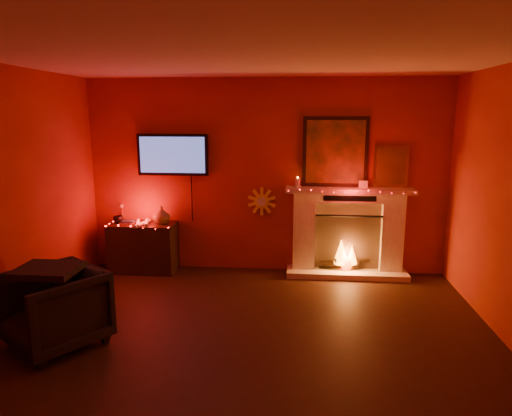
{
  "coord_description": "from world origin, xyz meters",
  "views": [
    {
      "loc": [
        0.44,
        -3.81,
        2.2
      ],
      "look_at": [
        -0.06,
        1.7,
        1.06
      ],
      "focal_mm": 32.0,
      "sensor_mm": 36.0,
      "label": 1
    }
  ],
  "objects": [
    {
      "name": "armchair",
      "position": [
        -1.85,
        0.08,
        0.38
      ],
      "size": [
        1.14,
        1.14,
        0.75
      ],
      "primitive_type": "imported",
      "rotation": [
        0.0,
        0.0,
        -0.63
      ],
      "color": "black",
      "rests_on": "floor"
    },
    {
      "name": "room",
      "position": [
        0.0,
        0.0,
        1.35
      ],
      "size": [
        5.0,
        5.0,
        5.0
      ],
      "color": "black",
      "rests_on": "ground"
    },
    {
      "name": "tv",
      "position": [
        -1.3,
        2.45,
        1.65
      ],
      "size": [
        1.0,
        0.07,
        1.24
      ],
      "color": "black",
      "rests_on": "room"
    },
    {
      "name": "console_table",
      "position": [
        -1.71,
        2.26,
        0.38
      ],
      "size": [
        0.92,
        0.54,
        0.95
      ],
      "color": "black",
      "rests_on": "floor"
    },
    {
      "name": "sunburst_clock",
      "position": [
        -0.05,
        2.48,
        1.0
      ],
      "size": [
        0.4,
        0.03,
        0.4
      ],
      "color": "yellow",
      "rests_on": "room"
    },
    {
      "name": "fireplace",
      "position": [
        1.14,
        2.39,
        0.72
      ],
      "size": [
        1.72,
        0.4,
        2.18
      ],
      "color": "#F4E7CD",
      "rests_on": "floor"
    }
  ]
}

